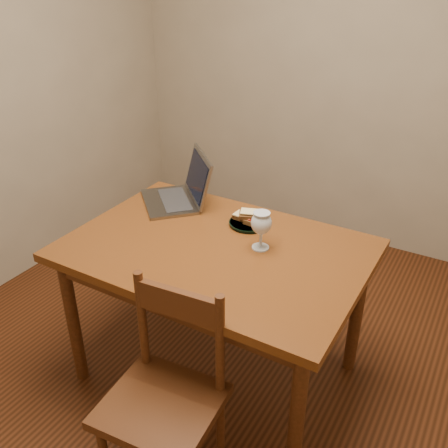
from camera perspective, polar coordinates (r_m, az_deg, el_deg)
The scene contains 10 objects.
floor at distance 2.71m, azimuth 0.47°, elevation -15.55°, with size 3.20×3.20×0.02m, color black.
back_wall at distance 3.49m, azimuth 14.56°, elevation 18.15°, with size 3.20×0.02×2.60m, color gray.
table at distance 2.25m, azimuth -0.92°, elevation -4.45°, with size 1.30×0.90×0.74m.
chair at distance 1.93m, azimuth -6.89°, elevation -18.38°, with size 0.44×0.42×0.44m.
plate at distance 2.37m, azimuth 2.86°, elevation 0.08°, with size 0.19×0.19×0.02m, color black.
sandwich_cheese at distance 2.38m, azimuth 2.30°, elevation 0.86°, with size 0.10×0.06×0.03m, color #381E0C, non-canonical shape.
sandwich_tomato at distance 2.34m, azimuth 3.56°, elevation 0.29°, with size 0.10×0.06×0.03m, color #381E0C, non-canonical shape.
sandwich_top at distance 2.35m, azimuth 2.94°, elevation 1.10°, with size 0.10×0.06×0.03m, color #381E0C, non-canonical shape.
milk_glass at distance 2.15m, azimuth 4.26°, elevation -0.74°, with size 0.09×0.09×0.18m, color white, non-canonical shape.
laptop at distance 2.58m, azimuth -4.76°, elevation 3.93°, with size 0.47×0.47×0.25m.
Camera 1 is at (0.97, -1.69, 1.87)m, focal length 40.00 mm.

